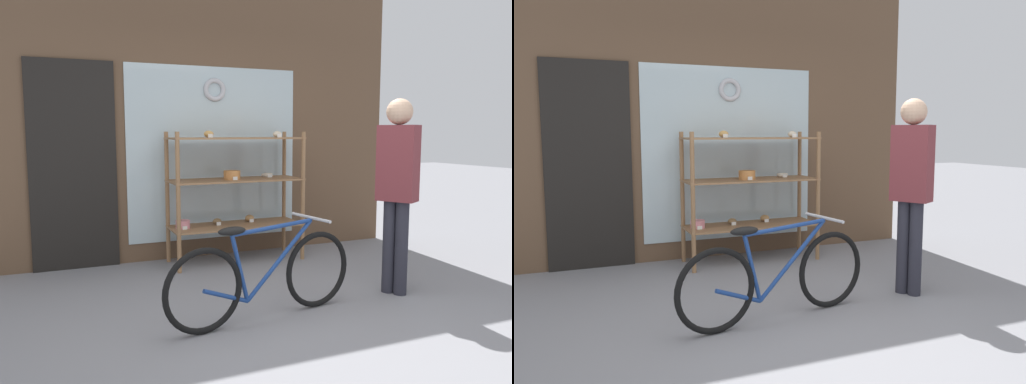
# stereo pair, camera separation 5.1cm
# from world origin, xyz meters

# --- Properties ---
(ground_plane) EXTENTS (30.00, 30.00, 0.00)m
(ground_plane) POSITION_xyz_m (0.00, 0.00, 0.00)
(ground_plane) COLOR gray
(storefront_facade) EXTENTS (4.85, 0.13, 3.91)m
(storefront_facade) POSITION_xyz_m (-0.03, 2.50, 1.90)
(storefront_facade) COLOR brown
(storefront_facade) RESTS_ON ground_plane
(display_case) EXTENTS (1.42, 0.51, 1.40)m
(display_case) POSITION_xyz_m (0.30, 2.11, 0.82)
(display_case) COLOR #8E6642
(display_case) RESTS_ON ground_plane
(bicycle) EXTENTS (1.60, 0.46, 0.74)m
(bicycle) POSITION_xyz_m (-0.10, 0.42, 0.33)
(bicycle) COLOR black
(bicycle) RESTS_ON ground_plane
(pedestrian) EXTENTS (0.32, 0.37, 1.67)m
(pedestrian) POSITION_xyz_m (1.18, 0.53, 0.98)
(pedestrian) COLOR #282833
(pedestrian) RESTS_ON ground_plane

